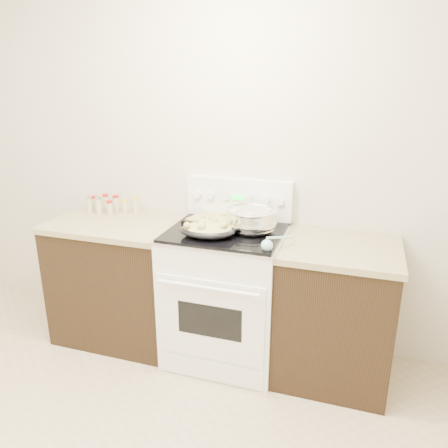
% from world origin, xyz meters
% --- Properties ---
extents(counter_left, '(0.93, 0.67, 0.92)m').
position_xyz_m(counter_left, '(-0.48, 1.43, 0.46)').
color(counter_left, black).
rests_on(counter_left, ground).
extents(counter_right, '(0.73, 0.67, 0.92)m').
position_xyz_m(counter_right, '(1.08, 1.43, 0.46)').
color(counter_right, black).
rests_on(counter_right, ground).
extents(kitchen_range, '(0.78, 0.73, 1.22)m').
position_xyz_m(kitchen_range, '(0.35, 1.42, 0.49)').
color(kitchen_range, white).
rests_on(kitchen_range, ground).
extents(mixing_bowl, '(0.41, 0.41, 0.20)m').
position_xyz_m(mixing_bowl, '(0.51, 1.44, 1.02)').
color(mixing_bowl, silver).
rests_on(mixing_bowl, kitchen_range).
extents(roasting_pan, '(0.38, 0.28, 0.11)m').
position_xyz_m(roasting_pan, '(0.28, 1.26, 0.99)').
color(roasting_pan, black).
rests_on(roasting_pan, kitchen_range).
extents(baking_sheet, '(0.50, 0.41, 0.06)m').
position_xyz_m(baking_sheet, '(0.27, 1.54, 0.96)').
color(baking_sheet, black).
rests_on(baking_sheet, kitchen_range).
extents(wooden_spoon, '(0.08, 0.24, 0.04)m').
position_xyz_m(wooden_spoon, '(0.38, 1.40, 0.95)').
color(wooden_spoon, tan).
rests_on(wooden_spoon, kitchen_range).
extents(blue_ladle, '(0.15, 0.23, 0.09)m').
position_xyz_m(blue_ladle, '(0.69, 1.18, 0.97)').
color(blue_ladle, '#90C2D7').
rests_on(blue_ladle, kitchen_range).
extents(spice_jars, '(0.39, 0.14, 0.13)m').
position_xyz_m(spice_jars, '(-0.64, 1.60, 0.98)').
color(spice_jars, '#BFB28C').
rests_on(spice_jars, counter_left).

